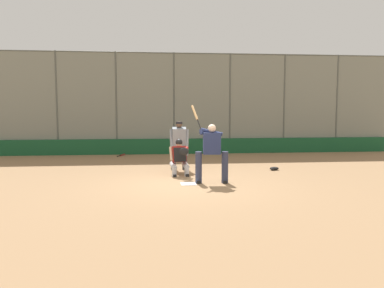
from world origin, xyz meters
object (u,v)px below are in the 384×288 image
catcher_behind_plate (180,157)px  umpire_home (179,144)px  batter_at_plate (212,151)px  spare_bat_near_backstop (122,155)px  fielding_glove_on_dirt (274,169)px

catcher_behind_plate → umpire_home: 1.19m
catcher_behind_plate → batter_at_plate: bearing=115.8°
spare_bat_near_backstop → catcher_behind_plate: bearing=-138.9°
batter_at_plate → fielding_glove_on_dirt: size_ratio=6.97×
umpire_home → fielding_glove_on_dirt: 3.42m
fielding_glove_on_dirt → spare_bat_near_backstop: bearing=-39.8°
umpire_home → spare_bat_near_backstop: 4.94m
spare_bat_near_backstop → batter_at_plate: bearing=-136.9°
catcher_behind_plate → spare_bat_near_backstop: catcher_behind_plate is taller
spare_bat_near_backstop → umpire_home: bearing=-132.9°
umpire_home → fielding_glove_on_dirt: umpire_home is taller
umpire_home → batter_at_plate: bearing=108.4°
umpire_home → catcher_behind_plate: bearing=88.0°
batter_at_plate → spare_bat_near_backstop: batter_at_plate is taller
batter_at_plate → catcher_behind_plate: size_ratio=1.91×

